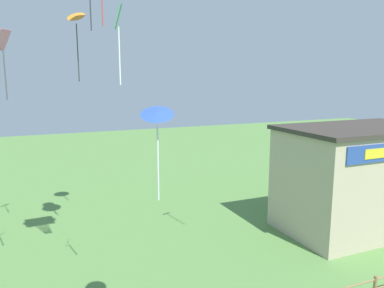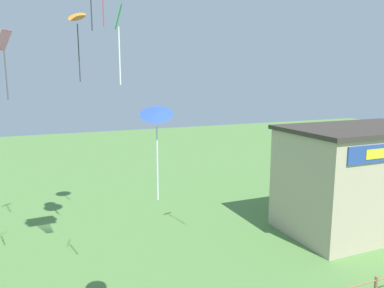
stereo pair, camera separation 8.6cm
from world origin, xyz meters
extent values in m
cylinder|color=olive|center=(7.15, 6.62, 0.53)|extent=(0.14, 0.14, 1.06)
cube|color=#B7A88E|center=(12.31, 12.54, 2.95)|extent=(8.92, 5.22, 5.89)
cube|color=#38332D|center=(12.31, 12.54, 6.01)|extent=(9.22, 5.52, 0.24)
cube|color=green|center=(-2.28, 9.35, 10.82)|extent=(0.38, 0.62, 0.77)
cylinder|color=white|center=(-2.28, 9.35, 9.56)|extent=(0.05, 0.05, 1.87)
cylinder|color=red|center=(-1.49, 16.51, 12.45)|extent=(0.05, 0.05, 2.09)
cone|color=blue|center=(-1.98, 6.35, 7.93)|extent=(1.15, 1.12, 0.43)
cylinder|color=silver|center=(-1.98, 6.35, 6.54)|extent=(0.05, 0.05, 2.05)
cube|color=pink|center=(-5.86, 12.37, 10.21)|extent=(0.66, 0.71, 0.73)
cylinder|color=#4C4C51|center=(-5.86, 12.37, 8.97)|extent=(0.05, 0.05, 1.83)
cylinder|color=#2D2D33|center=(-2.45, 13.94, 11.84)|extent=(0.05, 0.05, 1.95)
cone|color=orange|center=(-2.85, 15.82, 11.72)|extent=(1.13, 1.10, 0.53)
cylinder|color=#333338|center=(-2.85, 15.82, 10.03)|extent=(0.05, 0.05, 2.70)
camera|label=1|loc=(-5.05, -3.16, 8.85)|focal=35.00mm
camera|label=2|loc=(-4.97, -3.19, 8.85)|focal=35.00mm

